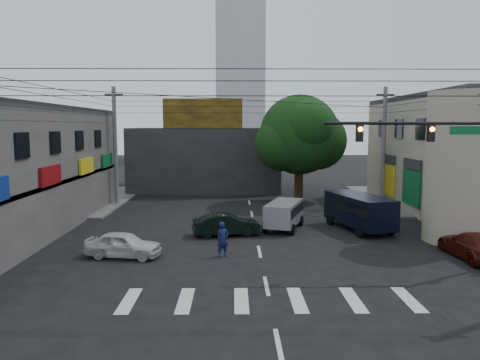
{
  "coord_description": "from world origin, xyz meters",
  "views": [
    {
      "loc": [
        -1.26,
        -20.55,
        6.18
      ],
      "look_at": [
        -0.94,
        4.0,
        3.35
      ],
      "focal_mm": 35.0,
      "sensor_mm": 36.0,
      "label": 1
    }
  ],
  "objects_px": {
    "traffic_gantry": "(449,158)",
    "white_compact": "(123,245)",
    "navy_van": "(359,213)",
    "traffic_officer": "(223,239)",
    "maroon_sedan": "(474,246)",
    "street_tree": "(299,135)",
    "silver_minivan": "(284,216)",
    "utility_pole_far_right": "(384,146)",
    "dark_sedan": "(227,225)",
    "utility_pole_far_left": "(115,147)"
  },
  "relations": [
    {
      "from": "white_compact",
      "to": "silver_minivan",
      "type": "relative_size",
      "value": 0.91
    },
    {
      "from": "traffic_gantry",
      "to": "navy_van",
      "type": "xyz_separation_m",
      "value": [
        -1.6,
        7.84,
        -3.79
      ]
    },
    {
      "from": "utility_pole_far_left",
      "to": "white_compact",
      "type": "bearing_deg",
      "value": -74.95
    },
    {
      "from": "white_compact",
      "to": "utility_pole_far_right",
      "type": "bearing_deg",
      "value": -39.57
    },
    {
      "from": "dark_sedan",
      "to": "white_compact",
      "type": "distance_m",
      "value": 6.49
    },
    {
      "from": "dark_sedan",
      "to": "navy_van",
      "type": "bearing_deg",
      "value": -89.3
    },
    {
      "from": "navy_van",
      "to": "traffic_officer",
      "type": "height_order",
      "value": "navy_van"
    },
    {
      "from": "utility_pole_far_right",
      "to": "silver_minivan",
      "type": "distance_m",
      "value": 13.07
    },
    {
      "from": "street_tree",
      "to": "navy_van",
      "type": "distance_m",
      "value": 11.31
    },
    {
      "from": "utility_pole_far_right",
      "to": "street_tree",
      "type": "bearing_deg",
      "value": 171.25
    },
    {
      "from": "utility_pole_far_left",
      "to": "navy_van",
      "type": "distance_m",
      "value": 19.4
    },
    {
      "from": "street_tree",
      "to": "dark_sedan",
      "type": "xyz_separation_m",
      "value": [
        -5.68,
        -11.53,
        -4.84
      ]
    },
    {
      "from": "utility_pole_far_left",
      "to": "dark_sedan",
      "type": "bearing_deg",
      "value": -50.03
    },
    {
      "from": "dark_sedan",
      "to": "silver_minivan",
      "type": "relative_size",
      "value": 0.96
    },
    {
      "from": "utility_pole_far_right",
      "to": "navy_van",
      "type": "xyz_separation_m",
      "value": [
        -4.27,
        -9.16,
        -3.56
      ]
    },
    {
      "from": "street_tree",
      "to": "maroon_sedan",
      "type": "height_order",
      "value": "street_tree"
    },
    {
      "from": "dark_sedan",
      "to": "silver_minivan",
      "type": "bearing_deg",
      "value": -74.29
    },
    {
      "from": "traffic_gantry",
      "to": "navy_van",
      "type": "distance_m",
      "value": 8.85
    },
    {
      "from": "street_tree",
      "to": "traffic_gantry",
      "type": "relative_size",
      "value": 1.21
    },
    {
      "from": "maroon_sedan",
      "to": "traffic_officer",
      "type": "xyz_separation_m",
      "value": [
        -11.74,
        0.55,
        0.2
      ]
    },
    {
      "from": "traffic_gantry",
      "to": "silver_minivan",
      "type": "distance_m",
      "value": 10.86
    },
    {
      "from": "maroon_sedan",
      "to": "silver_minivan",
      "type": "relative_size",
      "value": 1.07
    },
    {
      "from": "traffic_gantry",
      "to": "white_compact",
      "type": "xyz_separation_m",
      "value": [
        -14.32,
        2.13,
        -4.22
      ]
    },
    {
      "from": "utility_pole_far_left",
      "to": "utility_pole_far_right",
      "type": "bearing_deg",
      "value": 0.0
    },
    {
      "from": "silver_minivan",
      "to": "navy_van",
      "type": "xyz_separation_m",
      "value": [
        4.48,
        -0.22,
        0.22
      ]
    },
    {
      "from": "utility_pole_far_left",
      "to": "navy_van",
      "type": "xyz_separation_m",
      "value": [
        16.73,
        -9.16,
        -3.56
      ]
    },
    {
      "from": "utility_pole_far_right",
      "to": "traffic_officer",
      "type": "xyz_separation_m",
      "value": [
        -12.29,
        -14.84,
        -3.76
      ]
    },
    {
      "from": "dark_sedan",
      "to": "white_compact",
      "type": "bearing_deg",
      "value": 122.92
    },
    {
      "from": "dark_sedan",
      "to": "maroon_sedan",
      "type": "xyz_separation_m",
      "value": [
        11.63,
        -4.86,
        0.0
      ]
    },
    {
      "from": "utility_pole_far_right",
      "to": "navy_van",
      "type": "relative_size",
      "value": 1.66
    },
    {
      "from": "street_tree",
      "to": "traffic_gantry",
      "type": "distance_m",
      "value": 18.42
    },
    {
      "from": "street_tree",
      "to": "maroon_sedan",
      "type": "relative_size",
      "value": 1.95
    },
    {
      "from": "traffic_gantry",
      "to": "maroon_sedan",
      "type": "bearing_deg",
      "value": 37.15
    },
    {
      "from": "street_tree",
      "to": "dark_sedan",
      "type": "bearing_deg",
      "value": -116.21
    },
    {
      "from": "navy_van",
      "to": "traffic_officer",
      "type": "relative_size",
      "value": 3.32
    },
    {
      "from": "street_tree",
      "to": "traffic_officer",
      "type": "distance_m",
      "value": 17.49
    },
    {
      "from": "white_compact",
      "to": "dark_sedan",
      "type": "bearing_deg",
      "value": -38.73
    },
    {
      "from": "utility_pole_far_left",
      "to": "silver_minivan",
      "type": "xyz_separation_m",
      "value": [
        12.25,
        -8.95,
        -3.77
      ]
    },
    {
      "from": "traffic_gantry",
      "to": "utility_pole_far_right",
      "type": "relative_size",
      "value": 0.78
    },
    {
      "from": "white_compact",
      "to": "navy_van",
      "type": "distance_m",
      "value": 13.96
    },
    {
      "from": "utility_pole_far_left",
      "to": "utility_pole_far_right",
      "type": "xyz_separation_m",
      "value": [
        21.0,
        0.0,
        0.0
      ]
    },
    {
      "from": "silver_minivan",
      "to": "navy_van",
      "type": "relative_size",
      "value": 0.75
    },
    {
      "from": "utility_pole_far_left",
      "to": "navy_van",
      "type": "bearing_deg",
      "value": -28.71
    },
    {
      "from": "street_tree",
      "to": "navy_van",
      "type": "height_order",
      "value": "street_tree"
    },
    {
      "from": "utility_pole_far_left",
      "to": "dark_sedan",
      "type": "relative_size",
      "value": 2.3
    },
    {
      "from": "traffic_gantry",
      "to": "maroon_sedan",
      "type": "relative_size",
      "value": 1.61
    },
    {
      "from": "street_tree",
      "to": "silver_minivan",
      "type": "distance_m",
      "value": 11.21
    },
    {
      "from": "dark_sedan",
      "to": "white_compact",
      "type": "relative_size",
      "value": 1.06
    },
    {
      "from": "navy_van",
      "to": "silver_minivan",
      "type": "bearing_deg",
      "value": 71.41
    },
    {
      "from": "maroon_sedan",
      "to": "dark_sedan",
      "type": "bearing_deg",
      "value": -25.18
    }
  ]
}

